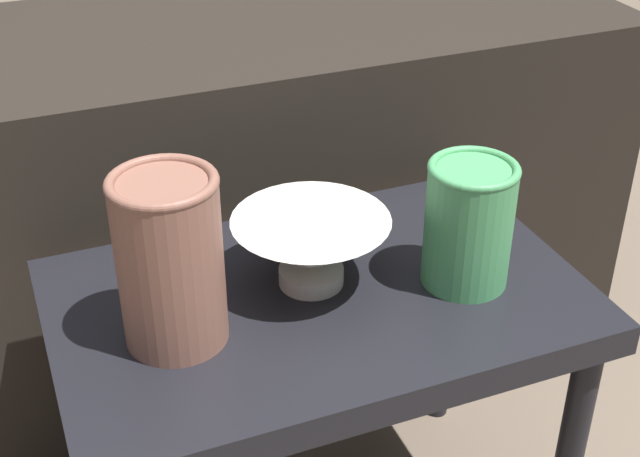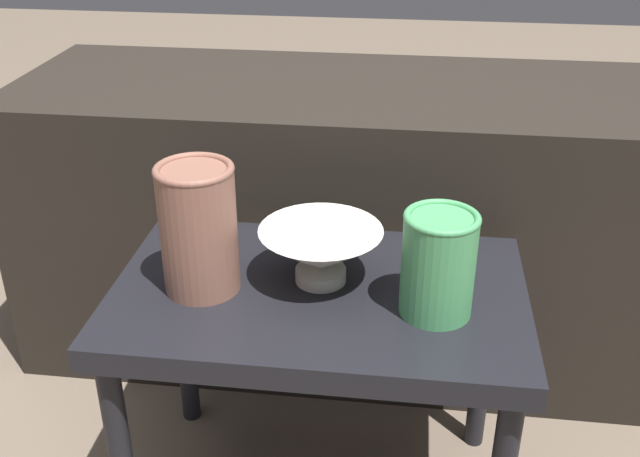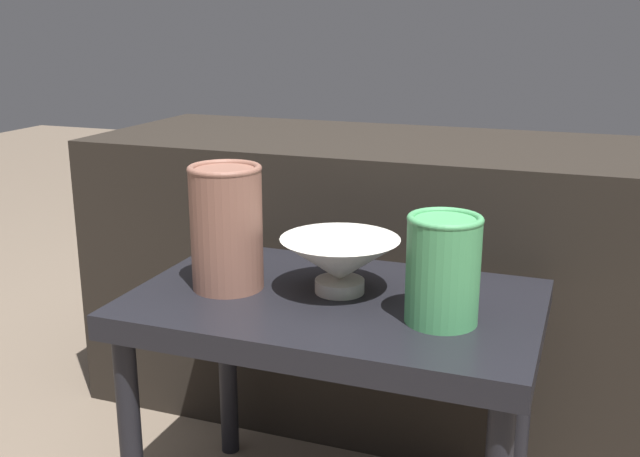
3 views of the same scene
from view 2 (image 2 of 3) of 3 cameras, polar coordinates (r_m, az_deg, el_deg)
name	(u,v)px [view 2 (image 2 of 3)]	position (r m, az deg, el deg)	size (l,w,h in m)	color
table	(319,318)	(1.19, -0.08, -6.82)	(0.64, 0.40, 0.44)	black
couch_backdrop	(348,219)	(1.66, 2.14, 0.75)	(1.39, 0.50, 0.61)	black
bowl	(322,251)	(1.15, 0.14, -1.72)	(0.19, 0.19, 0.09)	silver
vase_textured_left	(198,227)	(1.13, -9.25, 0.11)	(0.12, 0.12, 0.20)	brown
vase_colorful_right	(438,263)	(1.08, 9.01, -2.59)	(0.11, 0.11, 0.16)	#47995B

